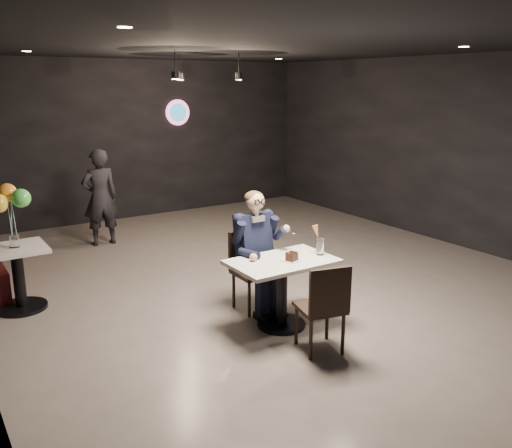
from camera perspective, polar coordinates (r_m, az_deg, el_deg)
floor at (r=7.22m, az=1.73°, el=-6.13°), size 9.00×9.00×0.00m
wall_sign at (r=11.06m, az=-8.25°, el=11.55°), size 0.50×0.06×0.50m
pendant_lights at (r=8.48m, az=-6.19°, el=16.70°), size 1.40×1.20×0.36m
main_table at (r=5.84m, az=2.72°, el=-7.31°), size 1.10×0.70×0.75m
chair_far at (r=6.23m, az=-0.23°, el=-5.01°), size 0.42×0.46×0.92m
chair_near at (r=5.35m, az=6.76°, el=-8.54°), size 0.52×0.55×0.92m
seated_man at (r=6.15m, az=-0.24°, el=-2.73°), size 0.60×0.80×1.44m
dessert_plate at (r=5.71m, az=3.69°, el=-3.76°), size 0.22×0.22×0.01m
cake_slice at (r=5.66m, az=3.79°, el=-3.45°), size 0.14×0.12×0.08m
mint_leaf at (r=5.66m, az=4.29°, el=-3.02°), size 0.07×0.04×0.01m
sundae_glass at (r=5.90m, az=6.78°, el=-2.38°), size 0.08×0.08×0.18m
wafer_cone at (r=5.88m, az=6.38°, el=-0.79°), size 0.09×0.09×0.14m
side_table at (r=6.83m, az=-23.72°, el=-4.99°), size 0.65×0.65×0.82m
balloon_vase at (r=6.71m, az=-24.08°, el=-1.61°), size 0.10×0.10×0.15m
balloon_bunch at (r=6.62m, az=-24.42°, el=1.61°), size 0.38×0.38×0.63m
passerby at (r=9.06m, az=-16.09°, el=2.71°), size 0.58×0.40×1.56m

